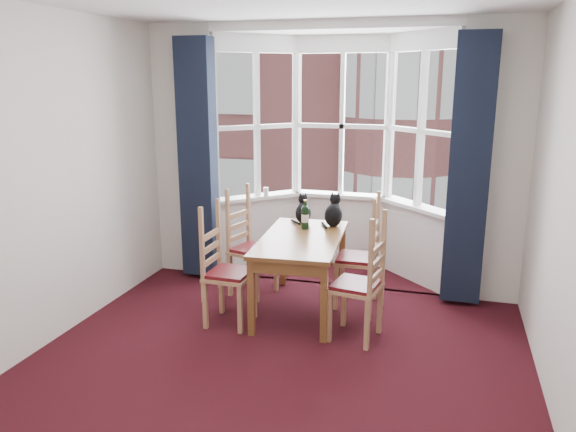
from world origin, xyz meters
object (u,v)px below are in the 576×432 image
at_px(dining_table, 301,246).
at_px(chair_left_near, 220,274).
at_px(cat_left, 303,211).
at_px(chair_right_far, 366,260).
at_px(chair_left_far, 246,249).
at_px(cat_right, 334,213).
at_px(chair_right_near, 366,289).
at_px(wine_bottle, 305,216).
at_px(candle_tall, 266,192).

relative_size(dining_table, chair_left_near, 1.56).
xyz_separation_m(dining_table, chair_left_near, (-0.64, -0.48, -0.18)).
bearing_deg(cat_left, chair_left_near, -116.66).
height_order(dining_table, chair_right_far, chair_right_far).
distance_m(chair_left_far, cat_right, 1.00).
distance_m(chair_right_near, cat_left, 1.38).
relative_size(cat_left, wine_bottle, 1.04).
distance_m(chair_right_near, cat_right, 1.17).
xyz_separation_m(chair_left_near, chair_right_near, (1.34, 0.00, 0.00)).
relative_size(dining_table, chair_left_far, 1.56).
bearing_deg(cat_left, chair_right_far, -21.04).
bearing_deg(chair_right_near, chair_left_near, -179.85).
height_order(chair_left_near, cat_left, cat_left).
bearing_deg(wine_bottle, chair_right_far, -2.07).
height_order(dining_table, chair_left_far, chair_left_far).
distance_m(chair_left_near, candle_tall, 1.68).
xyz_separation_m(chair_left_near, chair_right_far, (1.23, 0.76, 0.00)).
height_order(chair_left_far, wine_bottle, wine_bottle).
distance_m(chair_left_near, cat_right, 1.36).
relative_size(chair_left_far, cat_left, 2.97).
bearing_deg(cat_right, dining_table, -112.63).
relative_size(chair_right_far, candle_tall, 8.78).
bearing_deg(cat_right, chair_right_near, -63.49).
relative_size(chair_left_near, wine_bottle, 3.08).
bearing_deg(cat_right, chair_right_far, -30.73).
height_order(chair_right_near, wine_bottle, wine_bottle).
distance_m(chair_left_far, candle_tall, 0.95).
relative_size(wine_bottle, candle_tall, 2.85).
height_order(chair_left_near, chair_right_near, same).
relative_size(chair_left_far, chair_right_near, 1.00).
relative_size(chair_right_far, cat_left, 2.97).
relative_size(chair_left_near, chair_right_far, 1.00).
bearing_deg(wine_bottle, cat_right, 38.80).
bearing_deg(chair_left_far, cat_left, 24.64).
height_order(cat_left, wine_bottle, cat_left).
bearing_deg(candle_tall, cat_left, -44.06).
xyz_separation_m(chair_left_far, cat_right, (0.89, 0.20, 0.40)).
xyz_separation_m(chair_right_far, cat_right, (-0.38, 0.22, 0.40)).
bearing_deg(cat_left, candle_tall, 135.94).
distance_m(cat_right, wine_bottle, 0.32).
distance_m(cat_left, candle_tall, 0.84).
height_order(dining_table, cat_right, cat_right).
distance_m(dining_table, chair_right_near, 0.86).
relative_size(cat_right, wine_bottle, 1.17).
height_order(chair_right_far, cat_right, cat_right).
relative_size(dining_table, cat_left, 4.64).
distance_m(chair_left_near, wine_bottle, 1.07).
relative_size(chair_left_near, cat_left, 2.97).
xyz_separation_m(dining_table, cat_left, (-0.13, 0.55, 0.21)).
bearing_deg(chair_right_far, cat_right, 149.27).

